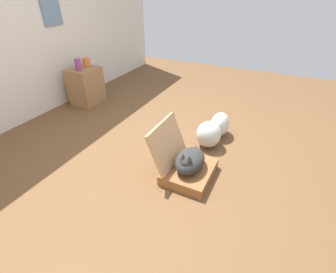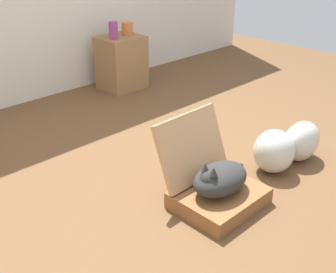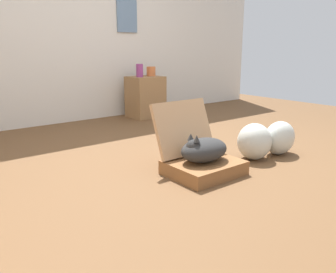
% 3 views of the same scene
% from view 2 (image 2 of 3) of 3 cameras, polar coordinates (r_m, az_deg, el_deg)
% --- Properties ---
extents(ground_plane, '(7.68, 7.68, 0.00)m').
position_cam_2_polar(ground_plane, '(3.20, 4.67, -4.34)').
color(ground_plane, brown).
rests_on(ground_plane, ground).
extents(suitcase_base, '(0.55, 0.46, 0.11)m').
position_cam_2_polar(suitcase_base, '(2.78, 6.95, -8.28)').
color(suitcase_base, brown).
rests_on(suitcase_base, ground).
extents(suitcase_lid, '(0.55, 0.20, 0.44)m').
position_cam_2_polar(suitcase_lid, '(2.78, 3.27, -1.52)').
color(suitcase_lid, tan).
rests_on(suitcase_lid, suitcase_base).
extents(cat, '(0.49, 0.28, 0.23)m').
position_cam_2_polar(cat, '(2.70, 7.01, -5.70)').
color(cat, '#2D2D2D').
rests_on(cat, suitcase_base).
extents(plastic_bag_white, '(0.31, 0.30, 0.33)m').
position_cam_2_polar(plastic_bag_white, '(3.18, 14.21, -1.96)').
color(plastic_bag_white, silver).
rests_on(plastic_bag_white, ground).
extents(plastic_bag_clear, '(0.35, 0.24, 0.32)m').
position_cam_2_polar(plastic_bag_clear, '(3.40, 17.70, -0.59)').
color(plastic_bag_clear, silver).
rests_on(plastic_bag_clear, ground).
extents(side_table, '(0.46, 0.40, 0.58)m').
position_cam_2_polar(side_table, '(4.78, -6.34, 9.97)').
color(side_table, olive).
rests_on(side_table, ground).
extents(vase_tall, '(0.10, 0.10, 0.18)m').
position_cam_2_polar(vase_tall, '(4.60, -7.45, 14.14)').
color(vase_tall, '#8C387A').
rests_on(vase_tall, side_table).
extents(vase_short, '(0.13, 0.13, 0.13)m').
position_cam_2_polar(vase_short, '(4.78, -5.56, 14.42)').
color(vase_short, '#CC6B38').
rests_on(vase_short, side_table).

